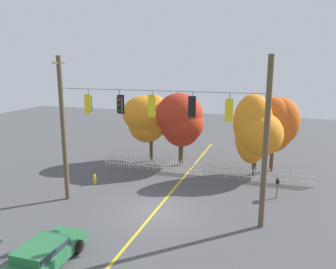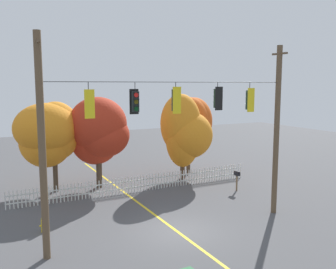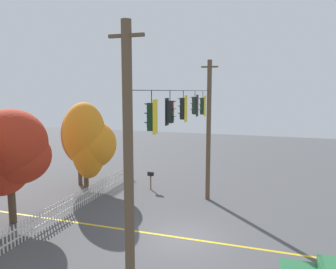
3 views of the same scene
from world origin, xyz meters
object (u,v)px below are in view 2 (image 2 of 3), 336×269
at_px(traffic_signal_southbound_primary, 176,100).
at_px(fire_hydrant, 43,225).
at_px(traffic_signal_northbound_secondary, 89,104).
at_px(traffic_signal_eastbound_side, 135,102).
at_px(autumn_maple_far_west, 192,124).
at_px(roadside_mailbox, 237,175).
at_px(autumn_oak_far_east, 185,132).
at_px(autumn_maple_near_fence, 49,133).
at_px(traffic_signal_northbound_primary, 249,100).
at_px(autumn_maple_mid, 99,131).
at_px(traffic_signal_westbound_side, 218,98).

distance_m(traffic_signal_southbound_primary, fire_hydrant, 8.94).
bearing_deg(traffic_signal_southbound_primary, traffic_signal_northbound_secondary, 180.00).
relative_size(traffic_signal_eastbound_side, autumn_maple_far_west, 0.23).
distance_m(traffic_signal_eastbound_side, traffic_signal_southbound_primary, 2.05).
height_order(autumn_maple_far_west, roadside_mailbox, autumn_maple_far_west).
distance_m(traffic_signal_eastbound_side, autumn_maple_far_west, 13.56).
bearing_deg(fire_hydrant, roadside_mailbox, 6.56).
relative_size(traffic_signal_southbound_primary, autumn_oak_far_east, 0.22).
distance_m(traffic_signal_northbound_secondary, autumn_maple_far_west, 15.01).
height_order(autumn_maple_near_fence, autumn_oak_far_east, autumn_oak_far_east).
height_order(traffic_signal_eastbound_side, autumn_maple_near_fence, traffic_signal_eastbound_side).
xyz_separation_m(traffic_signal_southbound_primary, autumn_oak_far_east, (5.31, 8.53, -2.77)).
bearing_deg(traffic_signal_northbound_primary, traffic_signal_northbound_secondary, 180.00).
bearing_deg(roadside_mailbox, fire_hydrant, -173.44).
xyz_separation_m(traffic_signal_northbound_secondary, traffic_signal_eastbound_side, (2.10, 0.02, 0.05)).
distance_m(traffic_signal_northbound_primary, autumn_maple_near_fence, 13.39).
xyz_separation_m(autumn_maple_near_fence, autumn_maple_mid, (3.24, -0.50, 0.00)).
bearing_deg(autumn_maple_near_fence, traffic_signal_northbound_secondary, -89.54).
bearing_deg(traffic_signal_westbound_side, autumn_maple_near_fence, 123.45).
bearing_deg(traffic_signal_eastbound_side, autumn_maple_far_west, 48.54).
height_order(traffic_signal_northbound_primary, autumn_maple_near_fence, traffic_signal_northbound_primary).
relative_size(autumn_oak_far_east, autumn_maple_far_west, 1.05).
bearing_deg(roadside_mailbox, autumn_maple_near_fence, 154.19).
height_order(traffic_signal_northbound_secondary, traffic_signal_eastbound_side, same).
xyz_separation_m(traffic_signal_westbound_side, autumn_maple_near_fence, (-6.59, 9.97, -2.52)).
bearing_deg(autumn_maple_near_fence, autumn_maple_mid, -8.84).
xyz_separation_m(traffic_signal_northbound_primary, roadside_mailbox, (2.77, 4.47, -5.32)).
relative_size(traffic_signal_northbound_secondary, traffic_signal_southbound_primary, 1.04).
bearing_deg(autumn_maple_near_fence, autumn_maple_far_west, 0.28).
relative_size(autumn_maple_mid, autumn_maple_far_west, 1.02).
relative_size(autumn_maple_near_fence, roadside_mailbox, 4.45).
distance_m(traffic_signal_westbound_side, traffic_signal_northbound_primary, 2.02).
height_order(traffic_signal_northbound_secondary, traffic_signal_westbound_side, same).
relative_size(traffic_signal_southbound_primary, roadside_mailbox, 1.07).
height_order(autumn_maple_mid, roadside_mailbox, autumn_maple_mid).
height_order(autumn_maple_near_fence, roadside_mailbox, autumn_maple_near_fence).
distance_m(traffic_signal_southbound_primary, roadside_mailbox, 10.00).
relative_size(traffic_signal_northbound_secondary, traffic_signal_northbound_primary, 0.99).
bearing_deg(autumn_maple_near_fence, fire_hydrant, -102.67).
distance_m(traffic_signal_southbound_primary, traffic_signal_northbound_primary, 4.38).
xyz_separation_m(fire_hydrant, roadside_mailbox, (12.94, 1.49, 0.74)).
height_order(traffic_signal_northbound_primary, autumn_maple_far_west, traffic_signal_northbound_primary).
distance_m(traffic_signal_westbound_side, fire_hydrant, 10.65).
bearing_deg(autumn_oak_far_east, traffic_signal_northbound_primary, -96.24).
height_order(traffic_signal_northbound_secondary, autumn_maple_mid, traffic_signal_northbound_secondary).
relative_size(traffic_signal_northbound_primary, roadside_mailbox, 1.12).
bearing_deg(traffic_signal_southbound_primary, autumn_maple_mid, 95.91).
relative_size(autumn_maple_mid, fire_hydrant, 8.24).
relative_size(traffic_signal_northbound_secondary, roadside_mailbox, 1.11).
bearing_deg(traffic_signal_eastbound_side, traffic_signal_northbound_secondary, -179.48).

